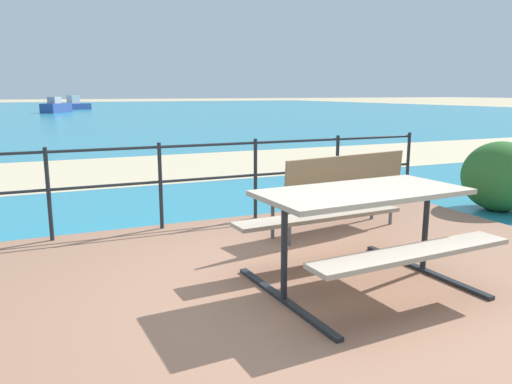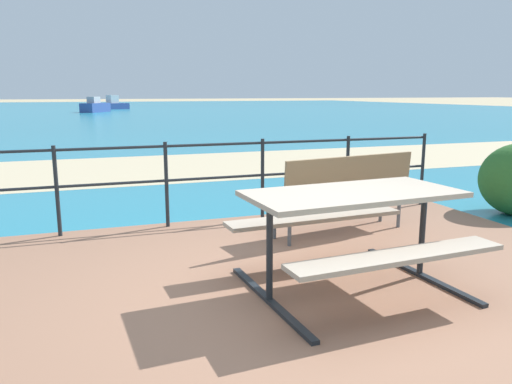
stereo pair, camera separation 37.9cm
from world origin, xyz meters
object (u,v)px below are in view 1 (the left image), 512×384
object	(u,v)px
park_bench	(341,185)
boat_near	(57,107)
picnic_table	(361,213)
boat_mid	(71,105)

from	to	relation	value
park_bench	boat_near	size ratio (longest dim) A/B	0.48
park_bench	picnic_table	bearing A→B (deg)	53.19
boat_near	boat_mid	xyz separation A→B (m)	(1.46, 6.76, -0.03)
park_bench	boat_mid	size ratio (longest dim) A/B	0.44
picnic_table	boat_mid	world-z (taller)	boat_mid
picnic_table	park_bench	world-z (taller)	park_bench
boat_mid	park_bench	bearing A→B (deg)	63.63
picnic_table	park_bench	xyz separation A→B (m)	(0.71, 1.38, -0.06)
boat_near	boat_mid	bearing A→B (deg)	17.80
boat_near	boat_mid	size ratio (longest dim) A/B	0.91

